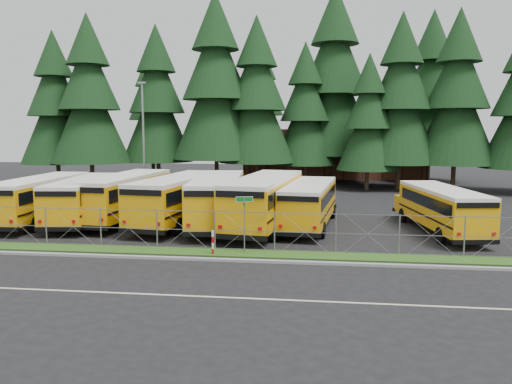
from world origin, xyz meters
The scene contains 30 objects.
ground centered at (0.00, 0.00, 0.00)m, with size 120.00×120.00×0.00m, color black.
curb centered at (0.00, -3.10, 0.06)m, with size 50.00×0.25×0.12m, color gray.
grass_verge centered at (0.00, -1.70, 0.03)m, with size 50.00×1.40×0.06m, color #244D16.
road_lane_line centered at (0.00, -8.00, 0.01)m, with size 50.00×0.12×0.01m, color beige.
chainlink_fence centered at (0.00, -1.00, 1.00)m, with size 44.00×0.10×2.00m, color gray, non-canonical shape.
brick_building centered at (6.00, 40.00, 3.00)m, with size 22.00×10.00×6.00m, color brown.
bus_0 centered at (-13.67, 5.07, 1.46)m, with size 2.63×11.15×2.92m, color #DFA707, non-canonical shape.
bus_1 centered at (-10.73, 5.36, 1.43)m, with size 2.58×10.93×2.87m, color #DFA707, non-canonical shape.
bus_2 centered at (-8.41, 6.22, 1.53)m, with size 2.76×11.68×3.06m, color #DFA707, non-canonical shape.
bus_3 centered at (-4.56, 5.49, 1.53)m, with size 2.76×11.71×3.07m, color #DFA707, non-canonical shape.
bus_4 centered at (-2.08, 5.31, 1.55)m, with size 2.79×11.83×3.10m, color #DFA707, non-canonical shape.
bus_5 centered at (0.98, 4.82, 1.59)m, with size 2.87×12.17×3.19m, color #DFA707, non-canonical shape.
bus_6 centered at (3.64, 5.47, 1.38)m, with size 2.49×10.56×2.77m, color #DFA707, non-canonical shape.
bus_east centered at (11.17, 4.72, 1.33)m, with size 2.40×10.18×2.67m, color #DFA707, non-canonical shape.
street_sign centered at (0.58, -1.58, 2.03)m, with size 0.81×0.53×2.81m.
striped_bollard centered at (-0.90, -2.03, 0.60)m, with size 0.11×0.11×1.20m, color #B20C0C.
light_standard centered at (-11.36, 17.91, 5.50)m, with size 0.70×0.35×10.14m.
conifer_0 centered at (-23.55, 25.20, 8.15)m, with size 7.37×7.37×16.30m, color black, non-canonical shape.
conifer_1 centered at (-19.10, 23.87, 8.81)m, with size 7.97×7.97×17.62m, color black, non-canonical shape.
conifer_2 centered at (-13.22, 27.58, 8.56)m, with size 7.74×7.74×17.13m, color black, non-canonical shape.
conifer_3 centered at (-6.49, 26.34, 9.98)m, with size 9.03×9.03×19.97m, color black, non-canonical shape.
conifer_4 centered at (-2.28, 26.57, 8.76)m, with size 7.92×7.92×17.53m, color black, non-canonical shape.
conifer_5 centered at (2.63, 28.84, 7.59)m, with size 6.86×6.86×15.17m, color black, non-canonical shape.
conifer_6 centered at (8.96, 25.58, 6.71)m, with size 6.07×6.07×13.42m, color black, non-canonical shape.
conifer_7 centered at (12.15, 26.62, 8.76)m, with size 7.92×7.92×17.52m, color black, non-canonical shape.
conifer_8 centered at (17.41, 26.14, 8.81)m, with size 7.97×7.97×17.62m, color black, non-canonical shape.
conifer_10 centered at (-15.82, 33.49, 7.84)m, with size 7.09×7.09×15.68m, color black, non-canonical shape.
conifer_11 centered at (-3.12, 35.69, 8.48)m, with size 7.67×7.67×16.96m, color black, non-canonical shape.
conifer_12 centered at (5.72, 31.67, 10.81)m, with size 9.77×9.77×21.61m, color black, non-canonical shape.
conifer_13 centered at (16.69, 34.21, 9.64)m, with size 8.72×8.72×19.28m, color black, non-canonical shape.
Camera 1 is at (4.07, -25.09, 6.05)m, focal length 35.00 mm.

